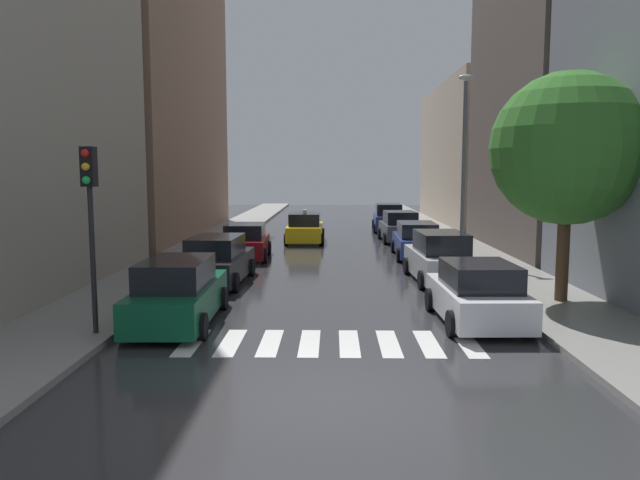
# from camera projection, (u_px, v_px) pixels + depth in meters

# --- Properties ---
(ground_plane) EXTENTS (28.00, 72.00, 0.04)m
(ground_plane) POSITION_uv_depth(u_px,v_px,m) (331.00, 241.00, 34.14)
(ground_plane) COLOR #2F2F31
(sidewalk_left) EXTENTS (3.00, 72.00, 0.15)m
(sidewalk_left) POSITION_uv_depth(u_px,v_px,m) (217.00, 239.00, 34.27)
(sidewalk_left) COLOR gray
(sidewalk_left) RESTS_ON ground
(sidewalk_right) EXTENTS (3.00, 72.00, 0.15)m
(sidewalk_right) POSITION_uv_depth(u_px,v_px,m) (446.00, 239.00, 34.00)
(sidewalk_right) COLOR gray
(sidewalk_right) RESTS_ON ground
(crosswalk_stripes) EXTENTS (6.75, 2.20, 0.01)m
(crosswalk_stripes) POSITION_uv_depth(u_px,v_px,m) (329.00, 343.00, 13.71)
(crosswalk_stripes) COLOR silver
(crosswalk_stripes) RESTS_ON ground
(building_left_mid) EXTENTS (6.00, 19.29, 17.99)m
(building_left_mid) POSITION_uv_depth(u_px,v_px,m) (149.00, 86.00, 36.20)
(building_left_mid) COLOR #8C6B56
(building_left_mid) RESTS_ON ground
(building_right_mid) EXTENTS (6.00, 12.30, 21.09)m
(building_right_mid) POSITION_uv_depth(u_px,v_px,m) (564.00, 30.00, 28.45)
(building_right_mid) COLOR #564C47
(building_right_mid) RESTS_ON ground
(building_right_far) EXTENTS (6.00, 18.07, 10.30)m
(building_right_far) POSITION_uv_depth(u_px,v_px,m) (478.00, 154.00, 45.30)
(building_right_far) COLOR #B2A38C
(building_right_far) RESTS_ON ground
(parked_car_left_nearest) EXTENTS (2.07, 4.78, 1.70)m
(parked_car_left_nearest) POSITION_uv_depth(u_px,v_px,m) (178.00, 293.00, 15.39)
(parked_car_left_nearest) COLOR #0C4C2D
(parked_car_left_nearest) RESTS_ON ground
(parked_car_left_second) EXTENTS (2.17, 4.71, 1.67)m
(parked_car_left_second) POSITION_uv_depth(u_px,v_px,m) (217.00, 261.00, 20.94)
(parked_car_left_second) COLOR black
(parked_car_left_second) RESTS_ON ground
(parked_car_left_third) EXTENTS (2.20, 4.13, 1.59)m
(parked_car_left_third) POSITION_uv_depth(u_px,v_px,m) (246.00, 242.00, 26.85)
(parked_car_left_third) COLOR maroon
(parked_car_left_third) RESTS_ON ground
(parked_car_right_nearest) EXTENTS (2.19, 4.13, 1.60)m
(parked_car_right_nearest) POSITION_uv_depth(u_px,v_px,m) (478.00, 295.00, 15.46)
(parked_car_right_nearest) COLOR silver
(parked_car_right_nearest) RESTS_ON ground
(parked_car_right_second) EXTENTS (2.15, 4.59, 1.78)m
(parked_car_right_second) POSITION_uv_depth(u_px,v_px,m) (440.00, 258.00, 21.31)
(parked_car_right_second) COLOR #B2B7BF
(parked_car_right_second) RESTS_ON ground
(parked_car_right_third) EXTENTS (2.09, 4.69, 1.61)m
(parked_car_right_third) POSITION_uv_depth(u_px,v_px,m) (416.00, 241.00, 27.32)
(parked_car_right_third) COLOR navy
(parked_car_right_third) RESTS_ON ground
(parked_car_right_fourth) EXTENTS (2.22, 4.08, 1.70)m
(parked_car_right_fourth) POSITION_uv_depth(u_px,v_px,m) (400.00, 227.00, 33.41)
(parked_car_right_fourth) COLOR #474C51
(parked_car_right_fourth) RESTS_ON ground
(parked_car_right_fifth) EXTENTS (2.15, 4.77, 1.80)m
(parked_car_right_fifth) POSITION_uv_depth(u_px,v_px,m) (388.00, 218.00, 39.37)
(parked_car_right_fifth) COLOR navy
(parked_car_right_fifth) RESTS_ON ground
(taxi_midroad) EXTENTS (2.08, 4.37, 1.81)m
(taxi_midroad) POSITION_uv_depth(u_px,v_px,m) (305.00, 229.00, 33.05)
(taxi_midroad) COLOR yellow
(taxi_midroad) RESTS_ON ground
(street_tree_right) EXTENTS (4.35, 4.35, 6.56)m
(street_tree_right) POSITION_uv_depth(u_px,v_px,m) (568.00, 149.00, 17.10)
(street_tree_right) COLOR #513823
(street_tree_right) RESTS_ON sidewalk_right
(traffic_light_left_corner) EXTENTS (0.30, 0.42, 4.30)m
(traffic_light_left_corner) POSITION_uv_depth(u_px,v_px,m) (90.00, 198.00, 13.67)
(traffic_light_left_corner) COLOR black
(traffic_light_left_corner) RESTS_ON sidewalk_left
(lamp_post_right) EXTENTS (0.60, 0.28, 7.71)m
(lamp_post_right) POSITION_uv_depth(u_px,v_px,m) (464.00, 156.00, 25.19)
(lamp_post_right) COLOR #595B60
(lamp_post_right) RESTS_ON sidewalk_right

